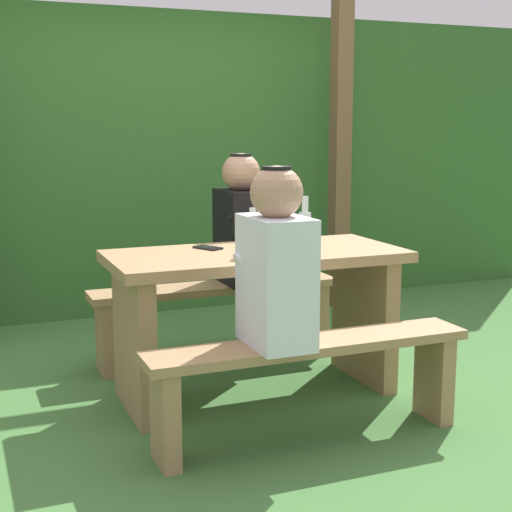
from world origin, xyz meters
name	(u,v)px	position (x,y,z in m)	size (l,w,h in m)	color
ground_plane	(256,393)	(0.00, 0.00, 0.00)	(12.00, 12.00, 0.00)	#417137
hedge_backdrop	(144,162)	(0.00, 2.17, 1.03)	(6.40, 0.78, 2.07)	#326229
pergola_post_right	(340,151)	(1.24, 1.47, 1.12)	(0.12, 0.12, 2.23)	brown
picnic_table	(256,297)	(0.00, 0.00, 0.49)	(1.40, 0.64, 0.71)	#9E7A51
bench_near	(310,369)	(0.00, -0.59, 0.31)	(1.40, 0.24, 0.43)	#9E7A51
bench_far	(216,306)	(0.00, 0.59, 0.31)	(1.40, 0.24, 0.43)	#9E7A51
person_white_shirt	(276,264)	(-0.15, -0.59, 0.76)	(0.25, 0.35, 0.72)	silver
person_black_coat	(241,224)	(0.15, 0.59, 0.76)	(0.25, 0.35, 0.72)	black
drinking_glass	(284,244)	(0.10, -0.11, 0.76)	(0.07, 0.07, 0.09)	silver
bottle_left	(305,229)	(0.22, -0.07, 0.82)	(0.06, 0.06, 0.26)	silver
bottle_right	(253,236)	(-0.05, -0.08, 0.80)	(0.07, 0.07, 0.22)	silver
cell_phone	(208,248)	(-0.19, 0.15, 0.72)	(0.07, 0.14, 0.01)	black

